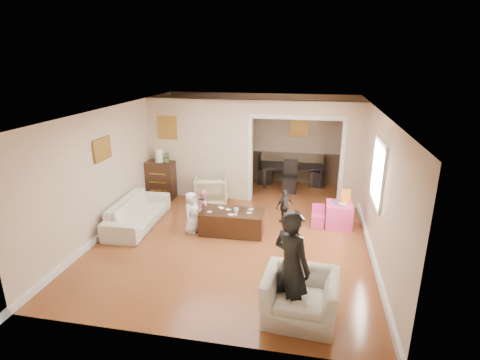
% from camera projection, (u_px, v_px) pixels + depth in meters
% --- Properties ---
extents(floor, '(7.00, 7.00, 0.00)m').
position_uv_depth(floor, '(238.00, 228.00, 8.28)').
color(floor, brown).
rests_on(floor, ground).
extents(partition_left, '(2.75, 0.18, 2.60)m').
position_uv_depth(partition_left, '(200.00, 149.00, 9.81)').
color(partition_left, '#CAB094').
rests_on(partition_left, ground).
extents(partition_right, '(0.55, 0.18, 2.60)m').
position_uv_depth(partition_right, '(352.00, 156.00, 9.11)').
color(partition_right, '#CAB094').
rests_on(partition_right, ground).
extents(partition_header, '(2.22, 0.18, 0.35)m').
position_uv_depth(partition_header, '(298.00, 108.00, 9.01)').
color(partition_header, '#CAB094').
rests_on(partition_header, partition_right).
extents(window_pane, '(0.03, 0.95, 1.10)m').
position_uv_depth(window_pane, '(379.00, 173.00, 6.93)').
color(window_pane, white).
rests_on(window_pane, ground).
extents(framed_art_partition, '(0.45, 0.03, 0.55)m').
position_uv_depth(framed_art_partition, '(168.00, 128.00, 9.69)').
color(framed_art_partition, brown).
rests_on(framed_art_partition, partition_left).
extents(framed_art_sofa_wall, '(0.03, 0.55, 0.40)m').
position_uv_depth(framed_art_sofa_wall, '(102.00, 149.00, 7.65)').
color(framed_art_sofa_wall, brown).
extents(framed_art_alcove, '(0.45, 0.03, 0.55)m').
position_uv_depth(framed_art_alcove, '(299.00, 126.00, 10.76)').
color(framed_art_alcove, brown).
extents(sofa, '(0.87, 2.08, 0.60)m').
position_uv_depth(sofa, '(138.00, 212.00, 8.36)').
color(sofa, beige).
rests_on(sofa, ground).
extents(armchair_back, '(0.93, 0.95, 0.74)m').
position_uv_depth(armchair_back, '(212.00, 190.00, 9.53)').
color(armchair_back, tan).
rests_on(armchair_back, ground).
extents(armchair_front, '(1.12, 1.00, 0.68)m').
position_uv_depth(armchair_front, '(300.00, 297.00, 5.35)').
color(armchair_front, beige).
rests_on(armchair_front, ground).
extents(dresser, '(0.72, 0.41, 0.99)m').
position_uv_depth(dresser, '(161.00, 180.00, 9.93)').
color(dresser, '#311A0E').
rests_on(dresser, ground).
extents(table_lamp, '(0.22, 0.22, 0.36)m').
position_uv_depth(table_lamp, '(159.00, 155.00, 9.71)').
color(table_lamp, '#FAEFCB').
rests_on(table_lamp, dresser).
extents(potted_plant, '(0.26, 0.23, 0.29)m').
position_uv_depth(potted_plant, '(167.00, 157.00, 9.69)').
color(potted_plant, '#4E7936').
rests_on(potted_plant, dresser).
extents(coffee_table, '(1.34, 0.71, 0.49)m').
position_uv_depth(coffee_table, '(232.00, 222.00, 7.99)').
color(coffee_table, '#382212').
rests_on(coffee_table, ground).
extents(coffee_cup, '(0.11, 0.11, 0.10)m').
position_uv_depth(coffee_cup, '(236.00, 210.00, 7.84)').
color(coffee_cup, silver).
rests_on(coffee_cup, coffee_table).
extents(play_table, '(0.57, 0.57, 0.54)m').
position_uv_depth(play_table, '(339.00, 215.00, 8.28)').
color(play_table, '#FF4392').
rests_on(play_table, ground).
extents(cereal_box, '(0.20, 0.07, 0.30)m').
position_uv_depth(cereal_box, '(346.00, 196.00, 8.22)').
color(cereal_box, yellow).
rests_on(cereal_box, play_table).
extents(cyan_cup, '(0.08, 0.08, 0.08)m').
position_uv_depth(cyan_cup, '(335.00, 202.00, 8.15)').
color(cyan_cup, teal).
rests_on(cyan_cup, play_table).
extents(toy_block, '(0.10, 0.08, 0.05)m').
position_uv_depth(toy_block, '(334.00, 200.00, 8.32)').
color(toy_block, red).
rests_on(toy_block, play_table).
extents(play_bowl, '(0.20, 0.20, 0.05)m').
position_uv_depth(play_bowl, '(343.00, 205.00, 8.07)').
color(play_bowl, silver).
rests_on(play_bowl, play_table).
extents(dining_table, '(1.93, 1.30, 0.63)m').
position_uv_depth(dining_table, '(291.00, 174.00, 11.01)').
color(dining_table, black).
rests_on(dining_table, ground).
extents(adult_person, '(0.73, 0.69, 1.68)m').
position_uv_depth(adult_person, '(291.00, 266.00, 5.19)').
color(adult_person, black).
rests_on(adult_person, ground).
extents(child_kneel_a, '(0.35, 0.48, 0.91)m').
position_uv_depth(child_kneel_a, '(191.00, 213.00, 7.94)').
color(child_kneel_a, white).
rests_on(child_kneel_a, ground).
extents(child_kneel_b, '(0.44, 0.49, 0.82)m').
position_uv_depth(child_kneel_b, '(204.00, 207.00, 8.35)').
color(child_kneel_b, pink).
rests_on(child_kneel_b, ground).
extents(child_toddler, '(0.47, 0.45, 0.78)m').
position_uv_depth(child_toddler, '(284.00, 206.00, 8.46)').
color(child_toddler, black).
rests_on(child_toddler, ground).
extents(craft_papers, '(0.95, 0.47, 0.00)m').
position_uv_depth(craft_papers, '(231.00, 211.00, 7.93)').
color(craft_papers, white).
rests_on(craft_papers, coffee_table).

